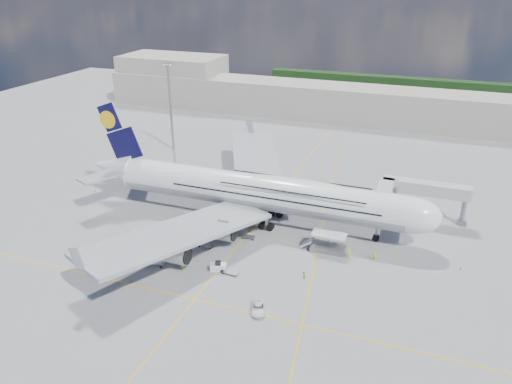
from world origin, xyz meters
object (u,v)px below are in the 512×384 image
(baggage_tug, at_px, (218,267))
(cone_tail, at_px, (95,190))
(crew_nose, at_px, (374,256))
(cone_wing_right_outer, at_px, (127,257))
(dolly_nose_near, at_px, (248,237))
(airliner, at_px, (259,192))
(catering_truck_outer, at_px, (259,160))
(crew_tug, at_px, (182,267))
(cone_nose, at_px, (461,268))
(crew_van, at_px, (349,253))
(dolly_row_c, at_px, (206,245))
(dolly_row_a, at_px, (121,244))
(cone_wing_right_inner, at_px, (228,232))
(dolly_row_b, at_px, (156,260))
(dolly_nose_far, at_px, (231,272))
(crew_wing, at_px, (177,235))
(service_van, at_px, (258,308))
(dolly_back, at_px, (138,235))
(catering_truck_inner, at_px, (224,186))
(cone_wing_left_outer, at_px, (251,169))
(cone_wing_left_inner, at_px, (280,189))
(jet_bridge, at_px, (409,192))
(cargo_loader, at_px, (327,245))

(baggage_tug, relative_size, cone_tail, 4.90)
(crew_nose, distance_m, cone_wing_right_outer, 46.08)
(dolly_nose_near, bearing_deg, airliner, 89.22)
(catering_truck_outer, bearing_deg, crew_tug, -75.43)
(cone_nose, bearing_deg, crew_van, -171.83)
(dolly_row_c, height_order, cone_wing_right_outer, cone_wing_right_outer)
(dolly_row_a, xyz_separation_m, crew_tug, (15.29, -3.51, 0.39))
(dolly_row_a, xyz_separation_m, cone_wing_right_inner, (17.65, 11.83, -0.05))
(dolly_row_b, distance_m, baggage_tug, 11.63)
(dolly_nose_far, xyz_separation_m, crew_nose, (23.28, 13.30, 0.68))
(crew_wing, relative_size, cone_wing_right_outer, 2.78)
(dolly_row_c, bearing_deg, catering_truck_outer, 120.36)
(dolly_row_c, bearing_deg, baggage_tug, -26.12)
(catering_truck_outer, bearing_deg, service_van, -60.89)
(dolly_back, height_order, crew_van, dolly_back)
(catering_truck_outer, bearing_deg, dolly_row_c, -73.91)
(catering_truck_inner, height_order, cone_tail, catering_truck_inner)
(airliner, distance_m, crew_nose, 27.29)
(crew_tug, bearing_deg, dolly_back, 149.96)
(dolly_nose_far, height_order, crew_wing, crew_wing)
(crew_nose, height_order, cone_wing_left_outer, crew_nose)
(cone_wing_left_inner, distance_m, cone_tail, 45.16)
(dolly_row_c, relative_size, dolly_nose_far, 1.01)
(dolly_back, bearing_deg, cone_wing_left_outer, 77.59)
(cone_nose, distance_m, cone_wing_right_inner, 44.66)
(dolly_row_b, distance_m, catering_truck_inner, 33.50)
(airliner, xyz_separation_m, cone_tail, (-42.84, 0.67, -6.56))
(dolly_row_b, height_order, catering_truck_inner, catering_truck_inner)
(dolly_nose_far, bearing_deg, baggage_tug, -177.62)
(airliner, xyz_separation_m, service_van, (10.57, -29.28, -6.26))
(cone_wing_left_inner, distance_m, cone_wing_left_outer, 15.01)
(dolly_row_c, relative_size, catering_truck_outer, 0.51)
(cone_wing_left_inner, bearing_deg, cone_tail, -158.58)
(crew_van, relative_size, cone_tail, 2.77)
(dolly_back, xyz_separation_m, cone_wing_left_inner, (18.97, 33.25, -0.76))
(jet_bridge, xyz_separation_m, baggage_tug, (-29.74, -31.72, -6.07))
(dolly_row_a, height_order, crew_wing, crew_wing)
(dolly_nose_far, bearing_deg, cargo_loader, 48.91)
(dolly_row_c, xyz_separation_m, catering_truck_inner, (-6.73, 24.49, 1.60))
(baggage_tug, xyz_separation_m, cone_wing_right_outer, (-17.72, -2.07, -0.49))
(crew_tug, relative_size, cone_wing_right_inner, 2.38)
(dolly_row_a, height_order, service_van, service_van)
(dolly_nose_far, xyz_separation_m, catering_truck_outer, (-13.87, 52.36, 1.25))
(dolly_row_b, relative_size, crew_tug, 2.38)
(service_van, xyz_separation_m, crew_tug, (-16.91, 6.29, 0.14))
(cargo_loader, distance_m, dolly_back, 37.42)
(jet_bridge, bearing_deg, baggage_tug, -133.15)
(catering_truck_inner, xyz_separation_m, cone_wing_left_inner, (11.92, 6.69, -1.65))
(airliner, distance_m, cone_wing_right_inner, 10.84)
(dolly_nose_far, bearing_deg, cone_wing_left_inner, 99.53)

